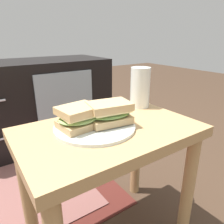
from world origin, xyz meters
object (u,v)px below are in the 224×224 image
tv_cabinet (38,103)px  sandwich_back (109,113)px  sandwich_front (79,117)px  plate (95,127)px  beer_glass (140,88)px

tv_cabinet → sandwich_back: (-0.03, -0.94, 0.22)m
sandwich_front → sandwich_back: bearing=-16.0°
tv_cabinet → plate: size_ratio=3.82×
sandwich_front → beer_glass: bearing=13.3°
tv_cabinet → beer_glass: (0.19, -0.84, 0.24)m
plate → beer_glass: bearing=18.3°
tv_cabinet → beer_glass: bearing=-77.6°
sandwich_back → beer_glass: 0.24m
tv_cabinet → sandwich_back: bearing=-91.6°
plate → sandwich_back: size_ratio=1.67×
tv_cabinet → sandwich_front: 0.95m
plate → beer_glass: beer_glass is taller
tv_cabinet → plate: (-0.07, -0.93, 0.17)m
sandwich_back → sandwich_front: bearing=164.0°
beer_glass → sandwich_front: bearing=-166.7°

